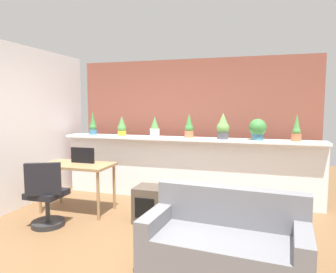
{
  "coord_description": "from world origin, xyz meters",
  "views": [
    {
      "loc": [
        1.23,
        -3.11,
        1.65
      ],
      "look_at": [
        -0.11,
        1.31,
        1.17
      ],
      "focal_mm": 32.84,
      "sensor_mm": 36.0,
      "label": 1
    }
  ],
  "objects": [
    {
      "name": "potted_plant_4",
      "position": [
        0.64,
        1.92,
        1.3
      ],
      "size": [
        0.21,
        0.21,
        0.43
      ],
      "color": "#4C4C51",
      "rests_on": "plant_shelf"
    },
    {
      "name": "tv_monitor",
      "position": [
        -1.41,
        1.01,
        0.87
      ],
      "size": [
        0.39,
        0.04,
        0.24
      ],
      "primitive_type": "cube",
      "color": "black",
      "rests_on": "desk"
    },
    {
      "name": "desk",
      "position": [
        -1.46,
        0.93,
        0.67
      ],
      "size": [
        1.1,
        0.6,
        0.75
      ],
      "color": "#99754C",
      "rests_on": "ground"
    },
    {
      "name": "brick_wall_behind",
      "position": [
        0.0,
        2.6,
        1.25
      ],
      "size": [
        4.47,
        0.1,
        2.5
      ],
      "primitive_type": "cube",
      "color": "brown",
      "rests_on": "ground"
    },
    {
      "name": "divider_wall",
      "position": [
        0.0,
        2.0,
        0.53
      ],
      "size": [
        4.47,
        0.16,
        1.05
      ],
      "primitive_type": "cube",
      "color": "white",
      "rests_on": "ground"
    },
    {
      "name": "potted_plant_3",
      "position": [
        0.06,
        1.99,
        1.27
      ],
      "size": [
        0.15,
        0.15,
        0.41
      ],
      "color": "#C66B42",
      "rests_on": "plant_shelf"
    },
    {
      "name": "office_chair",
      "position": [
        -1.49,
        0.24,
        0.39
      ],
      "size": [
        0.52,
        0.52,
        0.91
      ],
      "color": "#262628",
      "rests_on": "ground"
    },
    {
      "name": "potted_plant_1",
      "position": [
        -1.18,
        1.96,
        1.25
      ],
      "size": [
        0.15,
        0.15,
        0.36
      ],
      "color": "gold",
      "rests_on": "plant_shelf"
    },
    {
      "name": "side_cube_shelf",
      "position": [
        -0.25,
        0.86,
        0.25
      ],
      "size": [
        0.4,
        0.41,
        0.5
      ],
      "color": "#4C4238",
      "rests_on": "ground"
    },
    {
      "name": "ground_plane",
      "position": [
        0.0,
        0.0,
        0.0
      ],
      "size": [
        12.0,
        12.0,
        0.0
      ],
      "primitive_type": "plane",
      "color": "brown"
    },
    {
      "name": "potted_plant_5",
      "position": [
        1.18,
        1.95,
        1.27
      ],
      "size": [
        0.27,
        0.27,
        0.34
      ],
      "color": "#386B84",
      "rests_on": "plant_shelf"
    },
    {
      "name": "potted_plant_2",
      "position": [
        -0.56,
        1.99,
        1.25
      ],
      "size": [
        0.17,
        0.17,
        0.35
      ],
      "color": "silver",
      "rests_on": "plant_shelf"
    },
    {
      "name": "couch",
      "position": [
        0.93,
        -0.19,
        0.28
      ],
      "size": [
        1.62,
        0.89,
        0.8
      ],
      "color": "slate",
      "rests_on": "ground"
    },
    {
      "name": "plant_shelf",
      "position": [
        0.0,
        1.96,
        1.07
      ],
      "size": [
        4.47,
        0.38,
        0.04
      ],
      "primitive_type": "cube",
      "color": "white",
      "rests_on": "divider_wall"
    },
    {
      "name": "potted_plant_0",
      "position": [
        -1.79,
        1.99,
        1.28
      ],
      "size": [
        0.14,
        0.14,
        0.43
      ],
      "color": "#386B84",
      "rests_on": "plant_shelf"
    },
    {
      "name": "potted_plant_6",
      "position": [
        1.76,
        1.95,
        1.26
      ],
      "size": [
        0.15,
        0.15,
        0.42
      ],
      "color": "#C66B42",
      "rests_on": "plant_shelf"
    }
  ]
}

